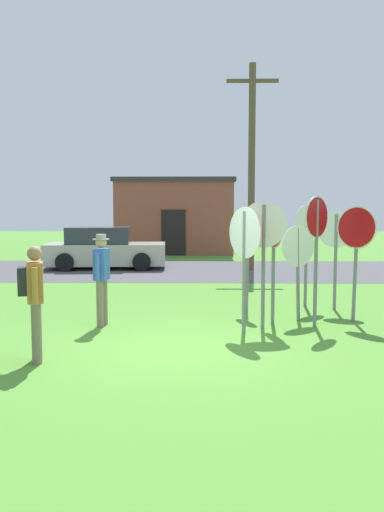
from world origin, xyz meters
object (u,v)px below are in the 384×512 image
stop_sign_rear_right (273,247)px  stop_sign_tallest (356,242)px  stop_sign_nearest (317,237)px  stop_sign_low_front (298,256)px  person_on_left (102,274)px  stop_sign_center_cluster (264,241)px  person_in_blue (34,295)px  parked_car_on_street (104,249)px  utility_pole (252,163)px  stop_sign_leaning_left (306,237)px  stop_sign_rear_left (336,243)px  stop_sign_leaning_right (245,246)px  stop_sign_far_back (247,250)px

stop_sign_rear_right → stop_sign_tallest: bearing=6.2°
stop_sign_nearest → stop_sign_tallest: bearing=25.8°
stop_sign_low_front → person_on_left: bearing=-170.8°
stop_sign_center_cluster → stop_sign_low_front: bearing=45.0°
stop_sign_rear_right → person_on_left: (-3.26, -0.28, -0.50)m
stop_sign_center_cluster → stop_sign_rear_right: bearing=61.3°
person_on_left → person_in_blue: person_on_left is taller
stop_sign_nearest → parked_car_on_street: bearing=121.4°
utility_pole → stop_sign_center_cluster: bearing=-93.7°
parked_car_on_street → stop_sign_center_cluster: bearing=-63.8°
stop_sign_center_cluster → person_on_left: 3.09m
stop_sign_leaning_left → stop_sign_rear_left: size_ratio=1.06×
stop_sign_center_cluster → stop_sign_leaning_left: stop_sign_center_cluster is taller
utility_pole → person_in_blue: 12.47m
stop_sign_low_front → person_in_blue: stop_sign_low_front is taller
stop_sign_low_front → stop_sign_leaning_right: bearing=-135.1°
utility_pole → stop_sign_far_back: (-0.77, -7.68, -2.43)m
parked_car_on_street → stop_sign_rear_right: (4.94, -9.09, 0.80)m
stop_sign_leaning_left → stop_sign_leaning_right: stop_sign_leaning_left is taller
utility_pole → stop_sign_rear_left: 7.82m
stop_sign_nearest → stop_sign_low_front: stop_sign_nearest is taller
stop_sign_leaning_left → stop_sign_low_front: 1.48m
stop_sign_rear_left → stop_sign_center_cluster: bearing=-134.5°
utility_pole → stop_sign_leaning_right: 9.87m
stop_sign_rear_left → stop_sign_tallest: (0.09, -1.19, 0.09)m
stop_sign_rear_right → stop_sign_far_back: (-0.41, 1.07, -0.15)m
person_on_left → stop_sign_rear_right: bearing=5.0°
stop_sign_rear_right → stop_sign_tallest: (1.62, 0.18, 0.07)m
stop_sign_nearest → person_on_left: bearing=-179.3°
stop_sign_leaning_right → stop_sign_far_back: bearing=83.6°
stop_sign_rear_left → stop_sign_leaning_left: bearing=148.4°
stop_sign_low_front → parked_car_on_street: bearing=122.0°
parked_car_on_street → stop_sign_rear_right: bearing=-61.5°
stop_sign_nearest → stop_sign_tallest: stop_sign_nearest is taller
stop_sign_nearest → stop_sign_leaning_right: (-1.38, -0.57, -0.13)m
parked_car_on_street → stop_sign_rear_left: stop_sign_rear_left is taller
stop_sign_nearest → stop_sign_low_front: 0.74m
stop_sign_nearest → utility_pole: bearing=92.6°
person_in_blue → stop_sign_rear_left: bearing=37.2°
stop_sign_rear_left → stop_sign_far_back: size_ratio=1.09×
person_in_blue → parked_car_on_street: bearing=95.6°
stop_sign_leaning_right → person_in_blue: (-3.17, -1.86, -0.57)m
stop_sign_leaning_left → stop_sign_rear_left: 0.68m
stop_sign_low_front → stop_sign_rear_right: bearing=-147.9°
utility_pole → stop_sign_rear_right: utility_pole is taller
stop_sign_nearest → stop_sign_center_cluster: bearing=-168.7°
stop_sign_center_cluster → person_in_blue: stop_sign_center_cluster is taller
stop_sign_leaning_left → stop_sign_tallest: (0.67, -1.54, -0.01)m
stop_sign_nearest → stop_sign_low_front: size_ratio=1.30×
stop_sign_leaning_right → parked_car_on_street: bearing=113.6°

